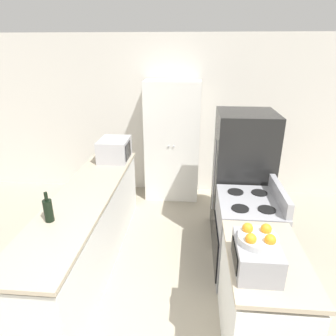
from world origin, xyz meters
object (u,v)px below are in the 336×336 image
(stove, at_px, (246,237))
(toaster_oven, at_px, (256,256))
(pantry_cabinet, at_px, (172,142))
(refrigerator, at_px, (241,177))
(fruit_bowl, at_px, (258,237))
(wine_bottle, at_px, (48,210))
(microwave, at_px, (115,150))

(stove, relative_size, toaster_oven, 2.56)
(pantry_cabinet, relative_size, toaster_oven, 4.62)
(stove, bearing_deg, refrigerator, 88.12)
(stove, xyz_separation_m, fruit_bowl, (-0.14, -1.02, 0.70))
(wine_bottle, bearing_deg, microwave, 83.18)
(refrigerator, distance_m, toaster_oven, 1.84)
(stove, relative_size, wine_bottle, 3.67)
(fruit_bowl, bearing_deg, refrigerator, 84.69)
(wine_bottle, bearing_deg, refrigerator, 34.77)
(toaster_oven, xyz_separation_m, fruit_bowl, (0.00, 0.01, 0.15))
(pantry_cabinet, height_order, wine_bottle, pantry_cabinet)
(pantry_cabinet, bearing_deg, toaster_oven, -74.44)
(refrigerator, relative_size, toaster_oven, 4.01)
(fruit_bowl, bearing_deg, stove, 82.08)
(toaster_oven, bearing_deg, pantry_cabinet, 105.56)
(microwave, distance_m, toaster_oven, 2.64)
(pantry_cabinet, relative_size, microwave, 3.92)
(fruit_bowl, bearing_deg, wine_bottle, 164.86)
(microwave, bearing_deg, wine_bottle, -96.82)
(stove, height_order, toaster_oven, toaster_oven)
(refrigerator, distance_m, wine_bottle, 2.35)
(stove, height_order, microwave, microwave)
(wine_bottle, height_order, fruit_bowl, fruit_bowl)
(toaster_oven, bearing_deg, stove, 82.16)
(pantry_cabinet, height_order, microwave, pantry_cabinet)
(pantry_cabinet, bearing_deg, fruit_bowl, -74.35)
(pantry_cabinet, bearing_deg, stove, -62.78)
(fruit_bowl, bearing_deg, pantry_cabinet, 105.65)
(microwave, xyz_separation_m, fruit_bowl, (1.56, -2.11, 0.10))
(toaster_oven, bearing_deg, wine_bottle, 164.42)
(stove, bearing_deg, wine_bottle, -163.85)
(fruit_bowl, bearing_deg, toaster_oven, -91.88)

